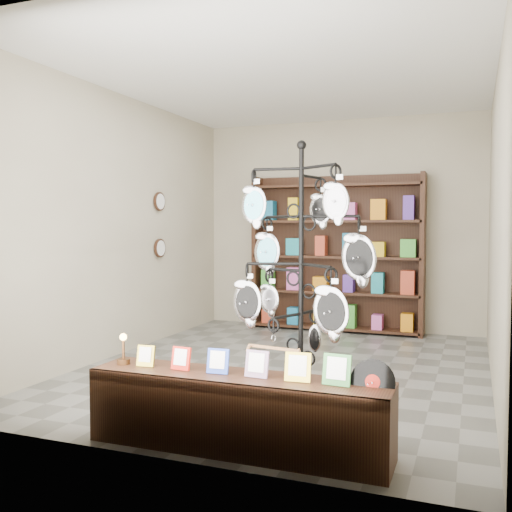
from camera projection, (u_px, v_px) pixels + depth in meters
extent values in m
plane|color=slate|center=(286.00, 368.00, 5.96)|extent=(5.00, 5.00, 0.00)
plane|color=#B6AD92|center=(339.00, 225.00, 8.22)|extent=(4.00, 0.00, 4.00)
plane|color=#B6AD92|center=(162.00, 223.00, 3.55)|extent=(4.00, 0.00, 4.00)
plane|color=#B6AD92|center=(122.00, 225.00, 6.60)|extent=(0.00, 5.00, 5.00)
plane|color=#B6AD92|center=(496.00, 224.00, 5.17)|extent=(0.00, 5.00, 5.00)
plane|color=white|center=(286.00, 77.00, 5.81)|extent=(5.00, 5.00, 0.00)
cylinder|color=black|center=(300.00, 428.00, 4.14)|extent=(0.51, 0.51, 0.03)
cylinder|color=black|center=(301.00, 291.00, 4.08)|extent=(0.04, 0.04, 2.04)
sphere|color=black|center=(302.00, 145.00, 4.03)|extent=(0.07, 0.07, 0.07)
ellipsoid|color=silver|center=(315.00, 338.00, 4.28)|extent=(0.11, 0.06, 0.21)
cube|color=tan|center=(273.00, 348.00, 3.90)|extent=(0.39, 0.07, 0.04)
cube|color=black|center=(237.00, 413.00, 3.77)|extent=(2.04, 0.43, 0.50)
cube|color=gold|center=(146.00, 356.00, 3.99)|extent=(0.13, 0.05, 0.15)
cube|color=red|center=(181.00, 358.00, 3.90)|extent=(0.14, 0.05, 0.16)
cube|color=#263FA5|center=(218.00, 361.00, 3.80)|extent=(0.15, 0.05, 0.17)
cube|color=#E54C33|center=(257.00, 364.00, 3.70)|extent=(0.16, 0.06, 0.18)
cube|color=gold|center=(298.00, 367.00, 3.60)|extent=(0.17, 0.06, 0.18)
cube|color=#337233|center=(337.00, 370.00, 3.51)|extent=(0.18, 0.06, 0.19)
cylinder|color=black|center=(373.00, 382.00, 3.49)|extent=(0.28, 0.07, 0.27)
cylinder|color=red|center=(373.00, 382.00, 3.48)|extent=(0.09, 0.03, 0.09)
cylinder|color=#452913|center=(124.00, 361.00, 4.06)|extent=(0.09, 0.09, 0.04)
cylinder|color=#452913|center=(123.00, 350.00, 4.06)|extent=(0.02, 0.02, 0.13)
sphere|color=#FFBF59|center=(123.00, 337.00, 4.05)|extent=(0.05, 0.05, 0.05)
cube|color=black|center=(338.00, 253.00, 8.18)|extent=(2.40, 0.04, 2.20)
cube|color=black|center=(258.00, 252.00, 8.45)|extent=(0.06, 0.36, 2.20)
cube|color=black|center=(423.00, 255.00, 7.61)|extent=(0.06, 0.36, 2.20)
cube|color=black|center=(335.00, 327.00, 8.09)|extent=(2.36, 0.36, 0.04)
cube|color=black|center=(336.00, 292.00, 8.06)|extent=(2.36, 0.36, 0.03)
cube|color=black|center=(336.00, 257.00, 8.03)|extent=(2.36, 0.36, 0.04)
cube|color=black|center=(336.00, 221.00, 8.01)|extent=(2.36, 0.36, 0.04)
cube|color=black|center=(336.00, 186.00, 7.98)|extent=(2.36, 0.36, 0.04)
cylinder|color=black|center=(159.00, 201.00, 7.32)|extent=(0.03, 0.24, 0.24)
cylinder|color=black|center=(160.00, 248.00, 7.35)|extent=(0.03, 0.24, 0.24)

